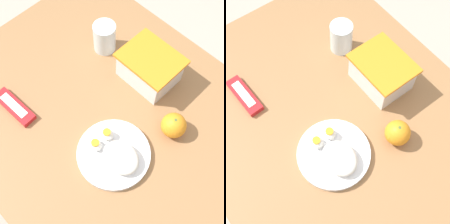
{
  "view_description": "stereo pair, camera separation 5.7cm",
  "coord_description": "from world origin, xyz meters",
  "views": [
    {
      "loc": [
        0.25,
        -0.3,
        1.59
      ],
      "look_at": [
        -0.05,
        0.01,
        0.74
      ],
      "focal_mm": 50.0,
      "sensor_mm": 36.0,
      "label": 1
    },
    {
      "loc": [
        0.29,
        -0.25,
        1.59
      ],
      "look_at": [
        -0.05,
        0.01,
        0.74
      ],
      "focal_mm": 50.0,
      "sensor_mm": 36.0,
      "label": 2
    }
  ],
  "objects": [
    {
      "name": "table",
      "position": [
        0.0,
        0.0,
        0.62
      ],
      "size": [
        1.2,
        0.84,
        0.71
      ],
      "color": "#996B42",
      "rests_on": "ground_plane"
    },
    {
      "name": "drinking_glass",
      "position": [
        -0.26,
        0.18,
        0.76
      ],
      "size": [
        0.08,
        0.08,
        0.11
      ],
      "color": "silver",
      "rests_on": "table"
    },
    {
      "name": "rice_plate",
      "position": [
        0.05,
        -0.08,
        0.73
      ],
      "size": [
        0.22,
        0.22,
        0.06
      ],
      "color": "white",
      "rests_on": "table"
    },
    {
      "name": "candy_bar",
      "position": [
        -0.29,
        -0.19,
        0.72
      ],
      "size": [
        0.16,
        0.05,
        0.02
      ],
      "color": "red",
      "rests_on": "table"
    },
    {
      "name": "orange_fruit",
      "position": [
        0.11,
        0.1,
        0.75
      ],
      "size": [
        0.08,
        0.08,
        0.08
      ],
      "color": "orange",
      "rests_on": "table"
    },
    {
      "name": "ground_plane",
      "position": [
        0.0,
        0.0,
        0.0
      ],
      "size": [
        10.0,
        10.0,
        0.0
      ],
      "primitive_type": "plane",
      "color": "#B2A899"
    },
    {
      "name": "food_container",
      "position": [
        -0.07,
        0.19,
        0.76
      ],
      "size": [
        0.19,
        0.15,
        0.11
      ],
      "color": "white",
      "rests_on": "table"
    }
  ]
}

